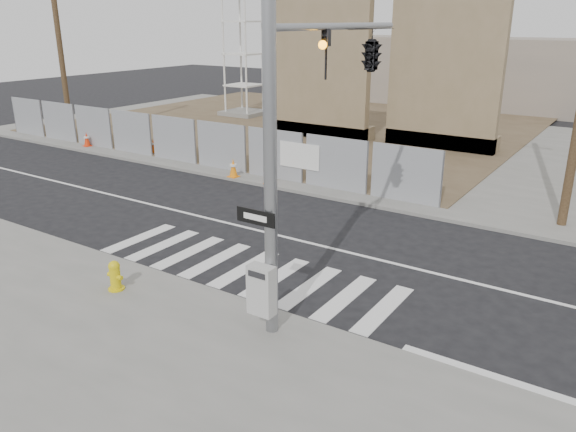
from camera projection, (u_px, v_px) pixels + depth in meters
The scene contains 12 objects.
ground at pixel (295, 240), 16.86m from camera, with size 100.00×100.00×0.00m, color black.
sidewalk_far at pixel (447, 151), 27.87m from camera, with size 50.00×20.00×0.12m, color slate.
signal_pole at pixel (341, 90), 12.37m from camera, with size 0.96×5.87×7.00m.
chain_link_fence at pixel (171, 138), 25.62m from camera, with size 24.60×0.04×2.00m, color gray.
concrete_wall_left at pixel (318, 77), 29.68m from camera, with size 6.00×1.30×8.00m.
concrete_wall_right at pixel (444, 82), 27.09m from camera, with size 5.50×1.30×8.00m.
utility_pole_left at pixel (59, 41), 28.82m from camera, with size 1.60×0.28×10.00m.
fire_hydrant at pixel (115, 275), 13.38m from camera, with size 0.46×0.44×0.74m.
traffic_cone_a at pixel (87, 139), 28.60m from camera, with size 0.44×0.44×0.72m.
traffic_cone_b at pixel (154, 146), 27.10m from camera, with size 0.44×0.44×0.72m.
traffic_cone_c at pixel (233, 168), 23.00m from camera, with size 0.42×0.42×0.77m.
traffic_cone_d at pixel (269, 175), 22.08m from camera, with size 0.37×0.37×0.67m.
Camera 1 is at (8.44, -13.20, 6.26)m, focal length 35.00 mm.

